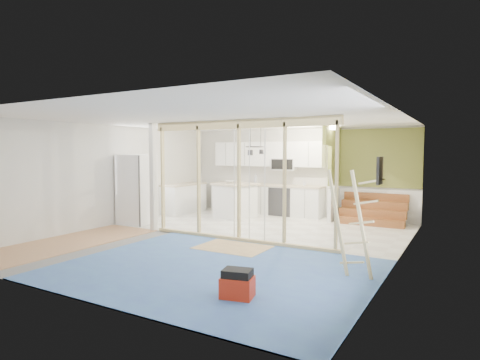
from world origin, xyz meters
The scene contains 17 objects.
room centered at (0.00, 0.00, 1.30)m, with size 7.01×8.01×2.61m.
floor_overlays centered at (0.07, 0.06, 0.01)m, with size 7.00×8.00×0.03m.
stud_frame centered at (-0.24, 0.00, 1.59)m, with size 4.66×0.14×2.60m.
base_cabinets centered at (-1.61, 3.36, 0.47)m, with size 4.45×2.24×0.93m.
upper_cabinets centered at (-0.84, 3.82, 1.82)m, with size 3.60×0.41×0.85m.
green_partition centered at (2.04, 3.66, 0.94)m, with size 2.25×1.51×2.60m.
pot_rack centered at (-0.31, 1.89, 2.00)m, with size 0.52×0.52×0.72m.
sheathing_panel centered at (3.48, -2.00, 1.30)m, with size 0.02×4.00×2.60m, color tan.
electrical_panel centered at (3.43, -1.40, 1.65)m, with size 0.04×0.30×0.40m, color #37373C.
ceiling_light centered at (1.40, 3.00, 2.54)m, with size 0.32×0.32×0.08m, color #FFEABF.
fridge centered at (-3.08, 0.45, 0.92)m, with size 0.89×0.86×1.84m.
island centered at (-1.35, 2.62, 0.50)m, with size 1.30×1.30×1.01m.
bowl centered at (-1.49, 2.56, 1.05)m, with size 0.27×0.27×0.07m, color silver.
soap_bottle_a centered at (-1.30, 3.82, 1.08)m, with size 0.12×0.12×0.30m, color #AFB6C4.
soap_bottle_b centered at (0.34, 3.79, 1.02)m, with size 0.08×0.08×0.18m, color silver.
toolbox centered at (1.97, -2.92, 0.19)m, with size 0.47×0.39×0.39m.
ladder centered at (3.02, -1.26, 0.84)m, with size 0.88×0.12×1.63m.
Camera 1 is at (4.54, -7.34, 1.91)m, focal length 30.00 mm.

